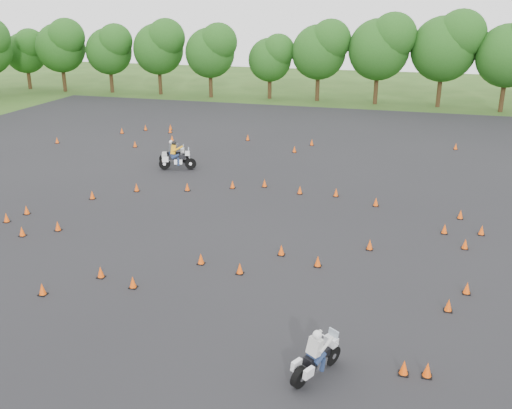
# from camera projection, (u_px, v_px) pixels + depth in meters

# --- Properties ---
(ground) EXTENTS (140.00, 140.00, 0.00)m
(ground) POSITION_uv_depth(u_px,v_px,m) (230.00, 263.00, 23.83)
(ground) COLOR #2D5119
(ground) RESTS_ON ground
(asphalt_pad) EXTENTS (62.00, 62.00, 0.00)m
(asphalt_pad) POSITION_uv_depth(u_px,v_px,m) (267.00, 214.00, 29.26)
(asphalt_pad) COLOR black
(asphalt_pad) RESTS_ON ground
(treeline) EXTENTS (86.88, 32.42, 10.55)m
(treeline) POSITION_uv_depth(u_px,v_px,m) (372.00, 65.00, 53.12)
(treeline) COLOR #1E4D16
(treeline) RESTS_ON ground
(traffic_cones) EXTENTS (36.58, 32.79, 0.45)m
(traffic_cones) POSITION_uv_depth(u_px,v_px,m) (263.00, 200.00, 30.51)
(traffic_cones) COLOR #FF530A
(traffic_cones) RESTS_ON asphalt_pad
(rider_grey) EXTENTS (2.12, 1.32, 1.57)m
(rider_grey) POSITION_uv_depth(u_px,v_px,m) (174.00, 151.00, 38.08)
(rider_grey) COLOR #43464B
(rider_grey) RESTS_ON ground
(rider_yellow) EXTENTS (2.50, 1.41, 1.84)m
(rider_yellow) POSITION_uv_depth(u_px,v_px,m) (177.00, 156.00, 36.47)
(rider_yellow) COLOR #F1A315
(rider_yellow) RESTS_ON ground
(rider_white) EXTENTS (1.59, 2.19, 1.65)m
(rider_white) POSITION_uv_depth(u_px,v_px,m) (316.00, 351.00, 16.45)
(rider_white) COLOR beige
(rider_white) RESTS_ON ground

